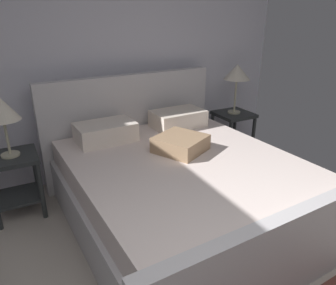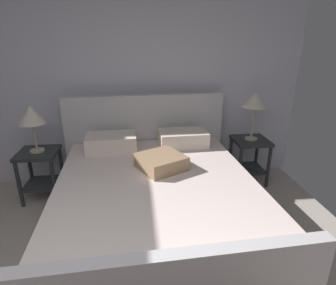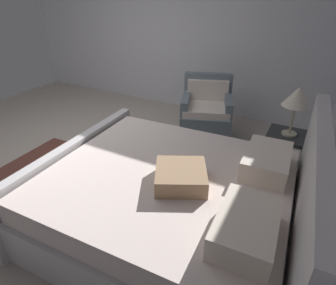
{
  "view_description": "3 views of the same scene",
  "coord_description": "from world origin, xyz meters",
  "px_view_note": "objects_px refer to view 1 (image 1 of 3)",
  "views": [
    {
      "loc": [
        -0.79,
        -0.41,
        1.78
      ],
      "look_at": [
        0.49,
        2.03,
        0.66
      ],
      "focal_mm": 33.99,
      "sensor_mm": 36.0,
      "label": 1
    },
    {
      "loc": [
        0.33,
        -0.6,
        1.82
      ],
      "look_at": [
        0.61,
        1.82,
        0.92
      ],
      "focal_mm": 29.85,
      "sensor_mm": 36.0,
      "label": 2
    },
    {
      "loc": [
        2.19,
        2.65,
        1.99
      ],
      "look_at": [
        0.3,
        1.64,
        0.81
      ],
      "focal_mm": 29.56,
      "sensor_mm": 36.0,
      "label": 3
    }
  ],
  "objects_px": {
    "bed": "(178,184)",
    "nightstand_left": "(15,175)",
    "nightstand_right": "(233,127)",
    "table_lamp_right": "(237,73)",
    "table_lamp_left": "(1,110)"
  },
  "relations": [
    {
      "from": "nightstand_right",
      "to": "table_lamp_right",
      "type": "relative_size",
      "value": 0.98
    },
    {
      "from": "nightstand_right",
      "to": "bed",
      "type": "bearing_deg",
      "value": -146.46
    },
    {
      "from": "bed",
      "to": "table_lamp_right",
      "type": "relative_size",
      "value": 3.8
    },
    {
      "from": "nightstand_right",
      "to": "table_lamp_right",
      "type": "xyz_separation_m",
      "value": [
        0.0,
        0.0,
        0.7
      ]
    },
    {
      "from": "bed",
      "to": "table_lamp_right",
      "type": "bearing_deg",
      "value": 33.54
    },
    {
      "from": "bed",
      "to": "table_lamp_right",
      "type": "xyz_separation_m",
      "value": [
        1.31,
        0.87,
        0.76
      ]
    },
    {
      "from": "bed",
      "to": "nightstand_left",
      "type": "height_order",
      "value": "bed"
    },
    {
      "from": "bed",
      "to": "nightstand_left",
      "type": "xyz_separation_m",
      "value": [
        -1.31,
        0.75,
        0.06
      ]
    },
    {
      "from": "nightstand_right",
      "to": "nightstand_left",
      "type": "bearing_deg",
      "value": -177.4
    },
    {
      "from": "bed",
      "to": "nightstand_left",
      "type": "distance_m",
      "value": 1.51
    },
    {
      "from": "table_lamp_right",
      "to": "nightstand_left",
      "type": "distance_m",
      "value": 2.71
    },
    {
      "from": "bed",
      "to": "table_lamp_left",
      "type": "relative_size",
      "value": 4.31
    },
    {
      "from": "bed",
      "to": "table_lamp_right",
      "type": "distance_m",
      "value": 1.75
    },
    {
      "from": "nightstand_right",
      "to": "table_lamp_left",
      "type": "relative_size",
      "value": 1.11
    },
    {
      "from": "nightstand_left",
      "to": "table_lamp_left",
      "type": "height_order",
      "value": "table_lamp_left"
    }
  ]
}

